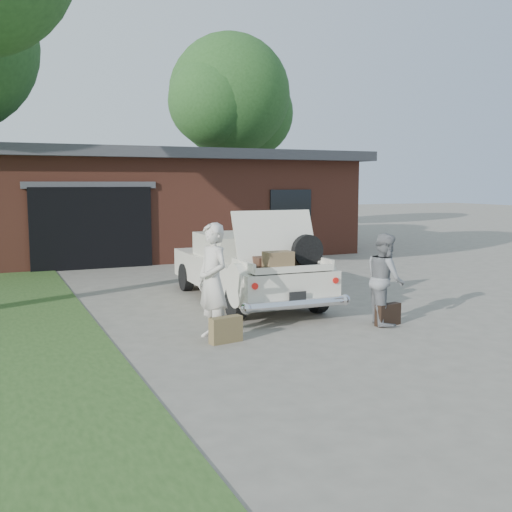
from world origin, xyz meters
name	(u,v)px	position (x,y,z in m)	size (l,w,h in m)	color
ground	(271,328)	(0.00, 0.00, 0.00)	(90.00, 90.00, 0.00)	gray
house	(150,202)	(0.98, 11.47, 1.67)	(12.80, 7.80, 3.30)	brown
tree_right	(231,101)	(6.45, 17.68, 6.03)	(6.37, 5.54, 9.08)	#38281E
sedan	(247,267)	(0.53, 2.22, 0.67)	(1.91, 4.62, 1.83)	silver
woman_left	(212,281)	(-1.07, -0.21, 0.87)	(0.63, 0.41, 1.73)	beige
woman_right	(385,279)	(1.84, -0.48, 0.75)	(0.73, 0.57, 1.51)	gray
suitcase_left	(226,330)	(-0.98, -0.49, 0.19)	(0.49, 0.16, 0.38)	olive
suitcase_right	(388,315)	(1.82, -0.59, 0.18)	(0.46, 0.15, 0.36)	black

